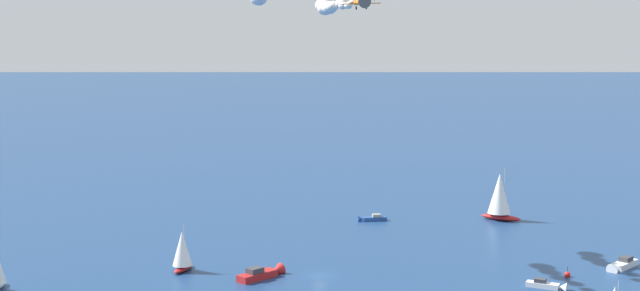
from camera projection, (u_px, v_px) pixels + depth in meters
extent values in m
plane|color=navy|center=(319.00, 276.00, 160.56)|extent=(2000.00, 2000.00, 0.00)
cube|color=#23478C|center=(375.00, 219.00, 207.68)|extent=(5.43, 4.74, 0.88)
cone|color=#23478C|center=(361.00, 219.00, 207.19)|extent=(2.19, 2.25, 1.76)
cube|color=gray|center=(376.00, 215.00, 207.64)|extent=(2.38, 2.29, 0.66)
cube|color=white|center=(624.00, 265.00, 166.06)|extent=(3.96, 7.42, 1.13)
cone|color=white|center=(614.00, 269.00, 162.95)|extent=(2.64, 2.32, 2.27)
cube|color=#38383D|center=(626.00, 259.00, 166.32)|extent=(2.37, 2.85, 0.85)
ellipsoid|color=#B21E1E|center=(501.00, 217.00, 208.10)|extent=(9.84, 3.34, 1.36)
cylinder|color=#B2B2B7|center=(505.00, 191.00, 206.93)|extent=(0.14, 0.14, 11.13)
cone|color=white|center=(500.00, 193.00, 207.65)|extent=(5.66, 5.66, 9.46)
cube|color=white|center=(543.00, 285.00, 152.93)|extent=(5.61, 2.08, 0.88)
cone|color=white|center=(563.00, 288.00, 151.47)|extent=(1.51, 1.84, 1.77)
cube|color=#38383D|center=(540.00, 280.00, 153.01)|extent=(2.01, 1.52, 0.66)
cube|color=#B21E1E|center=(257.00, 276.00, 158.21)|extent=(4.40, 8.20, 1.25)
cone|color=#B21E1E|center=(277.00, 271.00, 161.65)|extent=(2.93, 2.57, 2.50)
cube|color=#38383D|center=(255.00, 270.00, 157.66)|extent=(2.63, 3.16, 0.94)
ellipsoid|color=#B21E1E|center=(183.00, 268.00, 163.80)|extent=(3.03, 6.81, 0.92)
cylinder|color=#B2B2B7|center=(184.00, 245.00, 163.73)|extent=(0.14, 0.14, 7.57)
cone|color=white|center=(182.00, 248.00, 163.00)|extent=(4.23, 4.23, 6.44)
sphere|color=red|center=(567.00, 275.00, 159.77)|extent=(1.10, 1.10, 1.10)
cylinder|color=black|center=(568.00, 269.00, 159.64)|extent=(0.08, 0.08, 1.00)
cylinder|color=orange|center=(360.00, 2.00, 155.89)|extent=(4.89, 5.45, 0.93)
cylinder|color=white|center=(364.00, 2.00, 153.08)|extent=(1.18, 1.13, 1.04)
cylinder|color=#4C4C51|center=(365.00, 1.00, 152.67)|extent=(1.83, 1.59, 2.38)
cube|color=orange|center=(360.00, 4.00, 155.64)|extent=(6.30, 5.69, 0.36)
cube|color=orange|center=(356.00, 0.00, 158.59)|extent=(0.82, 0.92, 1.20)
cube|color=orange|center=(356.00, 3.00, 158.66)|extent=(2.48, 2.32, 0.16)
cylinder|color=black|center=(366.00, 8.00, 155.43)|extent=(0.50, 0.55, 0.60)
cylinder|color=black|center=(356.00, 8.00, 155.07)|extent=(0.50, 0.55, 0.60)
ellipsoid|color=silver|center=(352.00, 2.00, 160.79)|extent=(1.75, 1.81, 0.86)
ellipsoid|color=silver|center=(349.00, 5.00, 164.61)|extent=(2.59, 2.65, 1.35)
ellipsoid|color=silver|center=(343.00, 6.00, 168.27)|extent=(3.12, 3.22, 1.52)
ellipsoid|color=silver|center=(341.00, 3.00, 172.00)|extent=(3.86, 3.96, 1.97)
ellipsoid|color=silver|center=(333.00, 6.00, 175.60)|extent=(3.94, 4.02, 2.13)
ellipsoid|color=silver|center=(329.00, 8.00, 179.35)|extent=(5.39, 5.55, 2.67)
ellipsoid|color=silver|center=(325.00, 8.00, 183.05)|extent=(5.65, 5.80, 2.88)
ellipsoid|color=silver|center=(324.00, 5.00, 186.74)|extent=(5.85, 5.96, 3.13)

